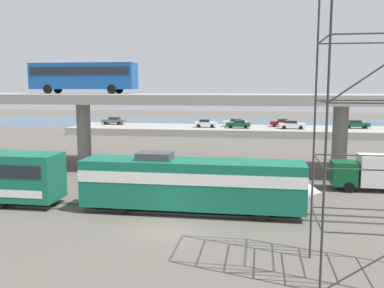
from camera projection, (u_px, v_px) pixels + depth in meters
ground_plane at (164, 231)px, 25.89m from camera, size 260.00×260.00×0.00m
rail_strip_near at (175, 214)px, 29.12m from camera, size 110.00×0.12×0.12m
rail_strip_far at (179, 208)px, 30.49m from camera, size 110.00×0.12×0.12m
train_locomotive at (203, 182)px, 29.24m from camera, size 16.31×3.04×4.18m
highway_overpass at (206, 101)px, 44.52m from camera, size 96.00×10.09×7.94m
transit_bus_on_overpass at (83, 75)px, 47.83m from camera, size 12.00×2.68×3.40m
service_truck_west at (376, 172)px, 35.73m from camera, size 6.80×2.46×3.04m
scaffolding_tower at (365, 122)px, 18.60m from camera, size 3.85×3.85×13.45m
pier_parking_lot at (229, 130)px, 79.65m from camera, size 59.29×12.67×1.27m
parked_car_0 at (292, 125)px, 76.11m from camera, size 4.66×1.92×1.50m
parked_car_1 at (114, 121)px, 85.22m from camera, size 4.39×2.00×1.50m
parked_car_2 at (356, 124)px, 77.07m from camera, size 4.59×1.96×1.50m
parked_car_3 at (281, 123)px, 80.13m from camera, size 4.08×1.90×1.50m
parked_car_4 at (239, 124)px, 77.45m from camera, size 4.33×1.87×1.50m
parked_car_5 at (235, 122)px, 80.60m from camera, size 4.52×1.95×1.50m
parked_car_6 at (206, 123)px, 78.97m from camera, size 4.02×1.93×1.50m
harbor_water at (236, 124)px, 102.25m from camera, size 140.00×36.00×0.01m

